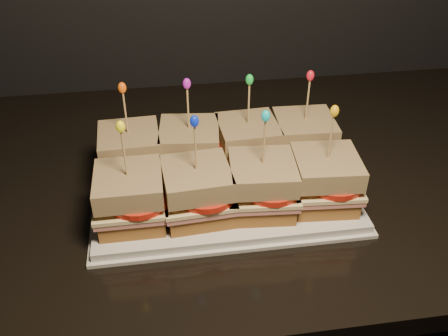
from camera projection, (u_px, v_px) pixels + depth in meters
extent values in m
cube|color=black|center=(160.00, 182.00, 0.85)|extent=(2.37, 0.69, 0.03)
cube|color=silver|center=(224.00, 192.00, 0.78)|extent=(0.39, 0.24, 0.02)
cube|color=silver|center=(224.00, 195.00, 0.79)|extent=(0.41, 0.26, 0.01)
cube|color=brown|center=(133.00, 168.00, 0.80)|extent=(0.09, 0.09, 0.02)
cube|color=#CD635A|center=(131.00, 160.00, 0.79)|extent=(0.10, 0.10, 0.01)
cube|color=#F8E19A|center=(131.00, 156.00, 0.79)|extent=(0.10, 0.10, 0.01)
cylinder|color=red|center=(138.00, 153.00, 0.78)|extent=(0.09, 0.09, 0.01)
cube|color=#532F12|center=(129.00, 141.00, 0.77)|extent=(0.10, 0.10, 0.03)
cylinder|color=tan|center=(126.00, 115.00, 0.74)|extent=(0.00, 0.00, 0.09)
ellipsoid|color=#F5570B|center=(122.00, 88.00, 0.72)|extent=(0.01, 0.01, 0.02)
cube|color=brown|center=(191.00, 163.00, 0.81)|extent=(0.10, 0.10, 0.02)
cube|color=#CD635A|center=(190.00, 155.00, 0.80)|extent=(0.11, 0.11, 0.01)
cube|color=#F8E19A|center=(190.00, 151.00, 0.80)|extent=(0.11, 0.11, 0.01)
cylinder|color=red|center=(198.00, 149.00, 0.79)|extent=(0.09, 0.09, 0.01)
cube|color=#532F12|center=(189.00, 136.00, 0.78)|extent=(0.10, 0.10, 0.03)
cylinder|color=tan|center=(188.00, 111.00, 0.76)|extent=(0.00, 0.00, 0.09)
ellipsoid|color=#BF1BC0|center=(187.00, 84.00, 0.73)|extent=(0.01, 0.01, 0.02)
cube|color=brown|center=(247.00, 158.00, 0.82)|extent=(0.09, 0.09, 0.02)
cube|color=#CD635A|center=(247.00, 150.00, 0.81)|extent=(0.10, 0.10, 0.01)
cube|color=#F8E19A|center=(247.00, 146.00, 0.81)|extent=(0.11, 0.10, 0.01)
cylinder|color=red|center=(256.00, 144.00, 0.80)|extent=(0.09, 0.09, 0.01)
cube|color=#532F12|center=(248.00, 132.00, 0.79)|extent=(0.10, 0.10, 0.03)
cylinder|color=tan|center=(249.00, 106.00, 0.77)|extent=(0.00, 0.00, 0.09)
ellipsoid|color=green|center=(250.00, 79.00, 0.74)|extent=(0.01, 0.01, 0.02)
cube|color=brown|center=(302.00, 154.00, 0.83)|extent=(0.09, 0.09, 0.02)
cube|color=#CD635A|center=(303.00, 146.00, 0.82)|extent=(0.10, 0.10, 0.01)
cube|color=#F8E19A|center=(303.00, 142.00, 0.82)|extent=(0.10, 0.10, 0.01)
cylinder|color=red|center=(312.00, 139.00, 0.81)|extent=(0.09, 0.09, 0.01)
cube|color=#532F12|center=(305.00, 127.00, 0.80)|extent=(0.10, 0.10, 0.03)
cylinder|color=tan|center=(308.00, 102.00, 0.78)|extent=(0.00, 0.00, 0.09)
ellipsoid|color=red|center=(310.00, 76.00, 0.75)|extent=(0.01, 0.01, 0.02)
cube|color=brown|center=(132.00, 213.00, 0.71)|extent=(0.09, 0.09, 0.02)
cube|color=#CD635A|center=(131.00, 204.00, 0.70)|extent=(0.10, 0.10, 0.01)
cube|color=#F8E19A|center=(131.00, 200.00, 0.70)|extent=(0.10, 0.10, 0.01)
cylinder|color=red|center=(139.00, 198.00, 0.69)|extent=(0.09, 0.09, 0.01)
cube|color=#532F12|center=(128.00, 184.00, 0.68)|extent=(0.09, 0.09, 0.03)
cylinder|color=tan|center=(125.00, 156.00, 0.65)|extent=(0.00, 0.00, 0.09)
ellipsoid|color=yellow|center=(121.00, 127.00, 0.63)|extent=(0.01, 0.01, 0.02)
cube|color=brown|center=(198.00, 207.00, 0.72)|extent=(0.10, 0.10, 0.02)
cube|color=#CD635A|center=(197.00, 198.00, 0.71)|extent=(0.11, 0.10, 0.01)
cube|color=#F8E19A|center=(197.00, 194.00, 0.71)|extent=(0.11, 0.10, 0.01)
cylinder|color=red|center=(206.00, 191.00, 0.70)|extent=(0.09, 0.09, 0.01)
cube|color=#532F12|center=(197.00, 178.00, 0.69)|extent=(0.10, 0.10, 0.03)
cylinder|color=tan|center=(196.00, 151.00, 0.66)|extent=(0.00, 0.00, 0.09)
ellipsoid|color=#0C27D6|center=(194.00, 121.00, 0.64)|extent=(0.01, 0.01, 0.02)
cube|color=brown|center=(261.00, 201.00, 0.73)|extent=(0.10, 0.10, 0.02)
cube|color=#CD635A|center=(262.00, 192.00, 0.72)|extent=(0.11, 0.10, 0.01)
cube|color=#F8E19A|center=(262.00, 188.00, 0.72)|extent=(0.11, 0.11, 0.01)
cylinder|color=red|center=(271.00, 186.00, 0.71)|extent=(0.09, 0.09, 0.01)
cube|color=#532F12|center=(263.00, 172.00, 0.70)|extent=(0.10, 0.10, 0.03)
cylinder|color=tan|center=(264.00, 145.00, 0.68)|extent=(0.00, 0.00, 0.09)
ellipsoid|color=#11C1BD|center=(266.00, 116.00, 0.65)|extent=(0.01, 0.01, 0.02)
cube|color=brown|center=(322.00, 195.00, 0.74)|extent=(0.10, 0.10, 0.02)
cube|color=#CD635A|center=(324.00, 186.00, 0.73)|extent=(0.11, 0.10, 0.01)
cube|color=#F8E19A|center=(324.00, 182.00, 0.73)|extent=(0.11, 0.10, 0.01)
cylinder|color=red|center=(334.00, 180.00, 0.72)|extent=(0.09, 0.09, 0.01)
cube|color=#532F12|center=(326.00, 167.00, 0.71)|extent=(0.10, 0.10, 0.03)
cylinder|color=tan|center=(330.00, 140.00, 0.69)|extent=(0.00, 0.00, 0.09)
ellipsoid|color=#E9A611|center=(335.00, 111.00, 0.66)|extent=(0.01, 0.01, 0.02)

